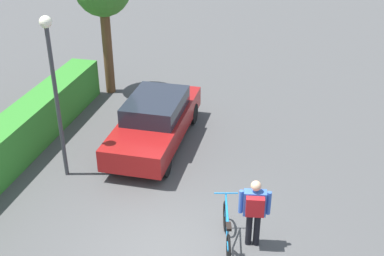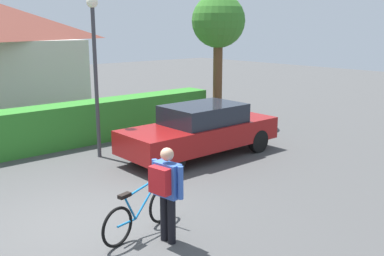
{
  "view_description": "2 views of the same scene",
  "coord_description": "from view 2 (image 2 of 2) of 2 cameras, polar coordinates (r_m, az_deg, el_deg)",
  "views": [
    {
      "loc": [
        -7.25,
        -2.11,
        6.95
      ],
      "look_at": [
        3.07,
        0.33,
        1.28
      ],
      "focal_mm": 45.98,
      "sensor_mm": 36.0,
      "label": 1
    },
    {
      "loc": [
        -3.23,
        -6.64,
        3.37
      ],
      "look_at": [
        3.24,
        0.81,
        1.08
      ],
      "focal_mm": 41.04,
      "sensor_mm": 36.0,
      "label": 2
    }
  ],
  "objects": [
    {
      "name": "person_rider",
      "position": [
        6.89,
        -3.4,
        -7.63
      ],
      "size": [
        0.4,
        0.63,
        1.56
      ],
      "color": "black",
      "rests_on": "ground"
    },
    {
      "name": "ground_plane",
      "position": [
        8.11,
        -13.93,
        -11.9
      ],
      "size": [
        60.0,
        60.0,
        0.0
      ],
      "primitive_type": "plane",
      "color": "#464646"
    },
    {
      "name": "bicycle",
      "position": [
        7.42,
        -6.66,
        -10.89
      ],
      "size": [
        1.7,
        0.6,
        0.94
      ],
      "color": "black",
      "rests_on": "ground"
    },
    {
      "name": "parked_car_near",
      "position": [
        11.51,
        1.19,
        -0.25
      ],
      "size": [
        4.39,
        1.64,
        1.39
      ],
      "color": "maroon",
      "rests_on": "ground"
    },
    {
      "name": "tree_kerbside",
      "position": [
        15.23,
        3.44,
        13.36
      ],
      "size": [
        1.81,
        1.81,
        4.47
      ],
      "color": "brown",
      "rests_on": "ground"
    },
    {
      "name": "street_lamp",
      "position": [
        11.47,
        -12.53,
        9.19
      ],
      "size": [
        0.28,
        0.28,
        4.1
      ],
      "color": "#38383D",
      "rests_on": "ground"
    }
  ]
}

